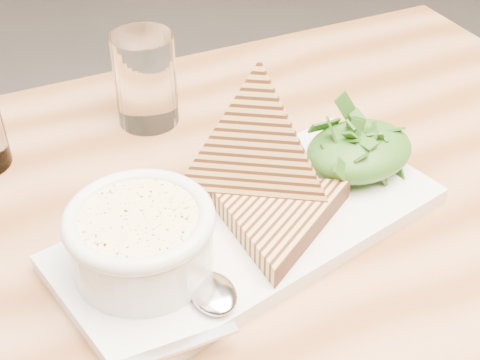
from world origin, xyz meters
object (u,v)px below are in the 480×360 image
soup_bowl (142,246)px  table_top (178,281)px  platter (251,227)px  glass_far (145,80)px

soup_bowl → table_top: bearing=1.7°
platter → glass_far: glass_far is taller
table_top → platter: (0.08, 0.00, 0.03)m
soup_bowl → glass_far: glass_far is taller
platter → soup_bowl: size_ratio=3.08×
table_top → glass_far: bearing=70.0°
platter → glass_far: size_ratio=3.40×
soup_bowl → platter: bearing=0.6°
table_top → soup_bowl: 0.07m
platter → soup_bowl: bearing=-179.4°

